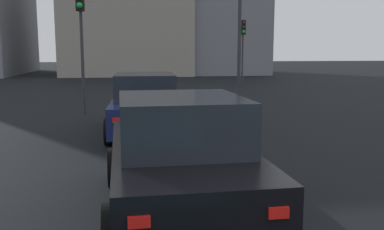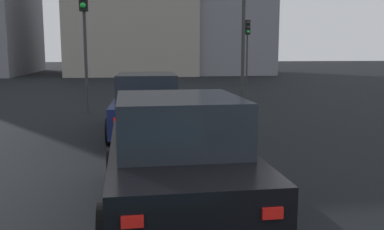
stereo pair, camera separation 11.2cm
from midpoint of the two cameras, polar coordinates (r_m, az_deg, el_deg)
car_navy_right_lead at (r=11.59m, az=-6.54°, el=1.34°), size 4.70×2.08×1.62m
car_black_right_second at (r=5.86m, az=-2.24°, el=-5.74°), size 4.20×2.05×1.64m
traffic_light_near_left at (r=27.44m, az=6.69°, el=10.05°), size 0.32×0.28×4.08m
traffic_light_near_right at (r=15.54m, az=-14.78°, el=11.87°), size 0.32×0.29×4.45m
building_facade_left at (r=42.28m, az=2.39°, el=14.99°), size 10.14×9.21×13.81m
building_facade_center at (r=42.47m, az=-8.85°, el=12.92°), size 13.37×11.20×10.95m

